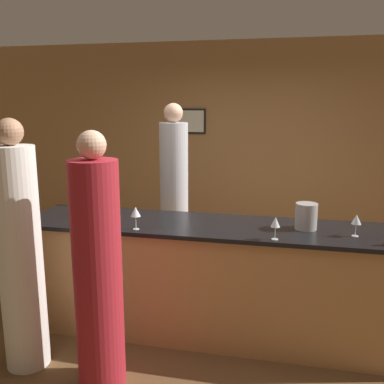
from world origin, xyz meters
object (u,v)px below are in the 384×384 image
Objects in this scene: bartender at (174,206)px; guest_0 at (20,255)px; guest_1 at (98,272)px; ice_bucket at (306,216)px.

bartender is 1.05× the size of guest_0.
guest_1 is (-0.12, -1.60, -0.10)m from bartender.
ice_bucket is at bearing 21.08° from guest_0.
ice_bucket is at bearing 151.42° from bartender.
ice_bucket is at bearing 32.16° from guest_1.
guest_0 is (-0.78, -1.51, -0.06)m from bartender.
guest_1 is at bearing -147.84° from ice_bucket.
ice_bucket is (1.42, 0.89, 0.25)m from guest_1.
bartender is 9.35× the size of ice_bucket.
guest_0 is 1.04× the size of guest_1.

